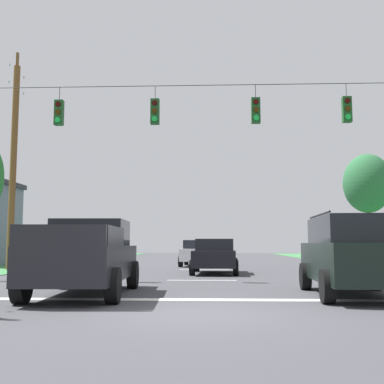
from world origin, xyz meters
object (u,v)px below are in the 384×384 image
(pickup_truck, at_px, (87,257))
(tree_roadside_far_right, at_px, (368,184))
(utility_pole_near_left, at_px, (13,161))
(suv_black, at_px, (354,254))
(overhead_signal_span, at_px, (201,163))
(distant_car_crossing_white, at_px, (199,253))
(distant_car_far_parked, at_px, (215,256))

(pickup_truck, bearing_deg, tree_roadside_far_right, 56.54)
(utility_pole_near_left, bearing_deg, suv_black, -40.27)
(overhead_signal_span, xyz_separation_m, suv_black, (3.96, -4.98, -3.19))
(overhead_signal_span, height_order, tree_roadside_far_right, tree_roadside_far_right)
(pickup_truck, distance_m, distant_car_crossing_white, 16.54)
(suv_black, xyz_separation_m, distant_car_far_parked, (-3.42, 9.15, -0.27))
(suv_black, height_order, distant_car_crossing_white, suv_black)
(distant_car_far_parked, bearing_deg, pickup_truck, -110.59)
(pickup_truck, bearing_deg, overhead_signal_span, 59.61)
(distant_car_crossing_white, xyz_separation_m, distant_car_far_parked, (0.92, -7.32, 0.00))
(overhead_signal_span, xyz_separation_m, utility_pole_near_left, (-9.78, 6.66, 1.30))
(distant_car_crossing_white, distance_m, tree_roadside_far_right, 13.74)
(overhead_signal_span, bearing_deg, tree_roadside_far_right, 55.69)
(overhead_signal_span, distance_m, distant_car_crossing_white, 12.00)
(overhead_signal_span, relative_size, suv_black, 3.94)
(overhead_signal_span, bearing_deg, distant_car_crossing_white, 91.92)
(distant_car_crossing_white, relative_size, utility_pole_near_left, 0.39)
(distant_car_far_parked, distance_m, utility_pole_near_left, 11.64)
(overhead_signal_span, bearing_deg, pickup_truck, -120.39)
(pickup_truck, relative_size, tree_roadside_far_right, 0.72)
(suv_black, bearing_deg, pickup_truck, 179.03)
(pickup_truck, height_order, utility_pole_near_left, utility_pole_near_left)
(overhead_signal_span, distance_m, distant_car_far_parked, 5.44)
(suv_black, distance_m, tree_roadside_far_right, 23.37)
(pickup_truck, relative_size, distant_car_crossing_white, 1.24)
(pickup_truck, bearing_deg, suv_black, -0.97)
(distant_car_crossing_white, bearing_deg, utility_pole_near_left, -152.83)
(overhead_signal_span, distance_m, suv_black, 7.12)
(distant_car_crossing_white, bearing_deg, distant_car_far_parked, -82.81)
(utility_pole_near_left, height_order, tree_roadside_far_right, utility_pole_near_left)
(distant_car_far_parked, bearing_deg, distant_car_crossing_white, 97.19)
(distant_car_crossing_white, relative_size, tree_roadside_far_right, 0.58)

